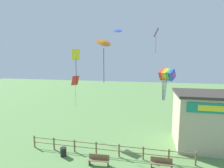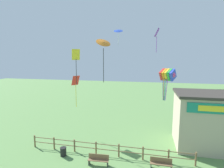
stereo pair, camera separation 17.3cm
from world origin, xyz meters
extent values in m
cylinder|color=brown|center=(-7.39, 7.67, 0.60)|extent=(0.14, 0.14, 1.20)
cylinder|color=brown|center=(-5.28, 7.67, 0.60)|extent=(0.14, 0.14, 1.20)
cylinder|color=brown|center=(-3.17, 7.67, 0.60)|extent=(0.14, 0.14, 1.20)
cylinder|color=brown|center=(-1.06, 7.67, 0.60)|extent=(0.14, 0.14, 1.20)
cylinder|color=brown|center=(1.06, 7.67, 0.60)|extent=(0.14, 0.14, 1.20)
cylinder|color=brown|center=(3.17, 7.67, 0.60)|extent=(0.14, 0.14, 1.20)
cylinder|color=brown|center=(5.28, 7.67, 0.60)|extent=(0.14, 0.14, 1.20)
cylinder|color=brown|center=(7.39, 7.67, 0.60)|extent=(0.14, 0.14, 1.20)
cylinder|color=brown|center=(0.00, 7.67, 1.02)|extent=(14.78, 0.07, 0.07)
cylinder|color=brown|center=(0.00, 7.67, 0.54)|extent=(14.78, 0.07, 0.07)
cube|color=#B7A88E|center=(9.77, 11.40, 2.60)|extent=(7.04, 4.43, 5.19)
cube|color=#38332D|center=(9.77, 11.40, 5.31)|extent=(7.34, 4.73, 0.24)
cube|color=brown|center=(-0.37, 6.08, 0.45)|extent=(1.73, 0.51, 0.05)
cube|color=brown|center=(-0.38, 6.26, 0.68)|extent=(1.70, 0.15, 0.41)
cube|color=#2D2D33|center=(-1.14, 6.03, 0.21)|extent=(0.08, 0.36, 0.42)
cube|color=#2D2D33|center=(0.41, 6.13, 0.21)|extent=(0.08, 0.36, 0.42)
cube|color=brown|center=(4.62, 6.64, 0.45)|extent=(1.71, 0.40, 0.05)
cube|color=brown|center=(4.62, 6.82, 0.68)|extent=(1.70, 0.05, 0.41)
cube|color=#2D2D33|center=(3.85, 6.64, 0.21)|extent=(0.06, 0.36, 0.42)
cube|color=#2D2D33|center=(5.39, 6.64, 0.21)|extent=(0.06, 0.36, 0.42)
cylinder|color=black|center=(-3.85, 6.77, 0.37)|extent=(0.53, 0.53, 0.74)
cylinder|color=black|center=(-3.85, 6.77, 0.76)|extent=(0.57, 0.57, 0.04)
ellipsoid|color=#E54C8C|center=(5.71, 16.04, 6.72)|extent=(2.51, 2.36, 1.50)
cube|color=red|center=(5.13, 16.42, 6.72)|extent=(1.07, 1.43, 1.52)
cube|color=orange|center=(5.42, 16.23, 6.72)|extent=(1.07, 1.43, 1.52)
cube|color=yellow|center=(5.71, 16.04, 6.72)|extent=(1.07, 1.43, 1.52)
cube|color=green|center=(6.00, 15.85, 6.72)|extent=(1.07, 1.43, 1.52)
cube|color=blue|center=(6.28, 15.66, 6.72)|extent=(1.07, 1.43, 1.52)
cylinder|color=blue|center=(5.19, 15.94, 4.81)|extent=(0.24, 0.43, 2.79)
cylinder|color=orange|center=(5.26, 15.92, 4.81)|extent=(0.17, 0.44, 2.79)
cylinder|color=blue|center=(5.33, 15.90, 4.81)|extent=(0.09, 0.45, 2.79)
cylinder|color=green|center=(5.42, 15.88, 4.81)|extent=(0.09, 0.45, 2.79)
cylinder|color=blue|center=(5.52, 15.87, 4.81)|extent=(0.17, 0.44, 2.79)
cylinder|color=purple|center=(5.62, 15.86, 4.81)|extent=(0.24, 0.43, 2.79)
cube|color=yellow|center=(-3.81, 10.03, 9.08)|extent=(0.83, 0.66, 1.08)
cylinder|color=black|center=(-3.81, 10.03, 7.35)|extent=(0.05, 0.05, 2.58)
cube|color=purple|center=(4.26, 17.38, 12.04)|extent=(0.68, 0.94, 1.08)
cylinder|color=purple|center=(4.26, 17.38, 10.50)|extent=(0.05, 0.05, 2.12)
cone|color=orange|center=(-0.11, 6.95, 9.95)|extent=(1.56, 1.54, 0.73)
cylinder|color=#333338|center=(-0.11, 6.95, 8.12)|extent=(0.05, 0.05, 2.72)
cone|color=blue|center=(-0.91, 17.91, 12.54)|extent=(1.43, 1.36, 0.65)
cylinder|color=silver|center=(-0.91, 17.91, 11.28)|extent=(0.05, 0.05, 1.50)
cube|color=red|center=(-4.67, 11.67, 6.24)|extent=(0.88, 0.96, 1.10)
cylinder|color=yellow|center=(-4.67, 11.67, 4.45)|extent=(0.05, 0.05, 2.62)
camera|label=1|loc=(3.39, -6.63, 8.63)|focal=28.00mm
camera|label=2|loc=(3.56, -6.60, 8.63)|focal=28.00mm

